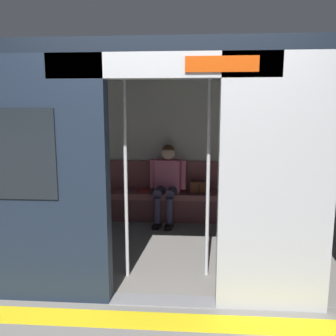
{
  "coord_description": "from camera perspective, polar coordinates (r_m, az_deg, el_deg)",
  "views": [
    {
      "loc": [
        -0.26,
        2.87,
        1.69
      ],
      "look_at": [
        0.05,
        -1.32,
        0.98
      ],
      "focal_mm": 37.58,
      "sensor_mm": 36.0,
      "label": 1
    }
  ],
  "objects": [
    {
      "name": "train_car",
      "position": [
        4.15,
        -0.16,
        6.88
      ],
      "size": [
        6.4,
        2.86,
        2.25
      ],
      "color": "#ADAFB5",
      "rests_on": "ground_plane"
    },
    {
      "name": "bench_seat",
      "position": [
        5.4,
        1.32,
        -5.02
      ],
      "size": [
        3.26,
        0.44,
        0.43
      ],
      "color": "#935156",
      "rests_on": "ground_plane"
    },
    {
      "name": "grab_pole_door",
      "position": [
        3.46,
        -6.89,
        -1.11
      ],
      "size": [
        0.04,
        0.04,
        2.11
      ],
      "primitive_type": "cylinder",
      "color": "silver",
      "rests_on": "ground_plane"
    },
    {
      "name": "ground_plane",
      "position": [
        3.34,
        -0.85,
        -20.8
      ],
      "size": [
        60.0,
        60.0,
        0.0
      ],
      "primitive_type": "plane",
      "color": "gray"
    },
    {
      "name": "handbag",
      "position": [
        5.38,
        5.03,
        -3.08
      ],
      "size": [
        0.26,
        0.15,
        0.17
      ],
      "color": "brown",
      "rests_on": "bench_seat"
    },
    {
      "name": "platform_edge_strip",
      "position": [
        3.09,
        -1.37,
        -23.55
      ],
      "size": [
        8.0,
        0.24,
        0.01
      ],
      "primitive_type": "cube",
      "color": "yellow",
      "rests_on": "ground_plane"
    },
    {
      "name": "grab_pole_far",
      "position": [
        3.47,
        6.53,
        -1.06
      ],
      "size": [
        0.04,
        0.04,
        2.11
      ],
      "primitive_type": "cylinder",
      "color": "silver",
      "rests_on": "ground_plane"
    },
    {
      "name": "person_seated",
      "position": [
        5.29,
        -0.13,
        -1.73
      ],
      "size": [
        0.55,
        0.7,
        1.16
      ],
      "color": "pink",
      "rests_on": "ground_plane"
    },
    {
      "name": "book",
      "position": [
        5.47,
        -4.09,
        -3.64
      ],
      "size": [
        0.2,
        0.25,
        0.03
      ],
      "primitive_type": "cube",
      "rotation": [
        0.0,
        0.0,
        0.27
      ],
      "color": "#B22D2D",
      "rests_on": "bench_seat"
    }
  ]
}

